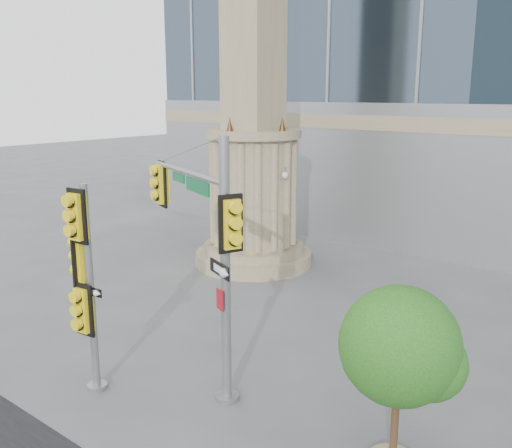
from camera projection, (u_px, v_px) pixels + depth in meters
The scene contains 5 objects.
ground at pixel (203, 423), 11.36m from camera, with size 120.00×120.00×0.00m, color #545456.
monument at pixel (253, 118), 20.60m from camera, with size 4.40×4.40×16.60m.
main_signal_pole at pixel (205, 232), 12.29m from camera, with size 4.12×2.00×5.61m.
secondary_signal_pole at pixel (84, 273), 11.99m from camera, with size 0.82×0.60×4.60m.
street_tree at pixel (402, 351), 9.63m from camera, with size 2.11×2.06×3.29m.
Camera 1 is at (7.20, -7.25, 6.43)m, focal length 40.00 mm.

